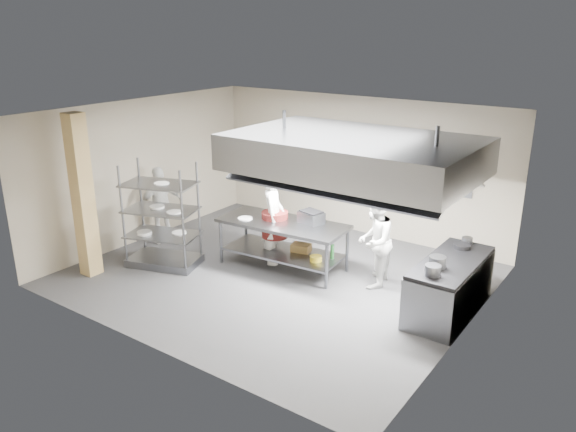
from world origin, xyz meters
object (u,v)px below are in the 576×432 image
Objects in this scene: stockpot at (437,262)px; island at (283,245)px; chef_line at (375,241)px; chef_plating at (161,205)px; chef_head at (273,218)px; pass_rack at (161,215)px; cooking_range at (449,288)px; griddle at (311,218)px.

island is at bearing 174.50° from stockpot.
chef_plating is (-4.63, -0.70, -0.01)m from chef_line.
stockpot is at bearing -124.75° from chef_head.
island is at bearing 116.85° from chef_plating.
chef_plating is (-0.91, 0.81, -0.18)m from pass_rack.
chef_plating reaches higher than stockpot.
chef_line is (-1.45, 0.20, 0.42)m from cooking_range.
chef_plating is at bearing -178.90° from stockpot.
cooking_range is at bearing 113.31° from chef_plating.
island is at bearing -137.29° from chef_head.
island is 9.48× the size of stockpot.
chef_head is 7.02× the size of stockpot.
stockpot is (3.43, -0.41, 0.08)m from chef_head.
stockpot is (1.35, -0.59, 0.15)m from chef_line.
chef_line is at bearing 172.26° from cooking_range.
island is 3.23m from cooking_range.
cooking_range is 0.70m from stockpot.
stockpot is at bearing 109.67° from chef_plating.
island is 5.69× the size of griddle.
chef_plating is 3.39m from griddle.
pass_rack is 2.83m from griddle.
chef_line is at bearing 3.46° from pass_rack.
chef_head reaches higher than griddle.
cooking_range is at bearing -4.42° from pass_rack.
island is 0.55m from chef_head.
stockpot is at bearing 0.94° from griddle.
chef_line is (3.72, 1.51, -0.16)m from pass_rack.
chef_line reaches higher than griddle.
pass_rack reaches higher than cooking_range.
island is at bearing -136.63° from griddle.
chef_line is (2.07, 0.18, -0.07)m from chef_head.
chef_line is 6.48× the size of stockpot.
chef_line is 3.89× the size of griddle.
cooking_range is 7.75× the size of stockpot.
chef_head reaches higher than stockpot.
chef_head is at bearing 120.12° from chef_plating.
chef_line is 1.01× the size of chef_plating.
griddle is at bearing 176.28° from cooking_range.
chef_plating is at bearing -94.43° from chef_line.
cooking_range is at bearing 9.28° from griddle.
pass_rack reaches higher than griddle.
chef_head reaches higher than chef_plating.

